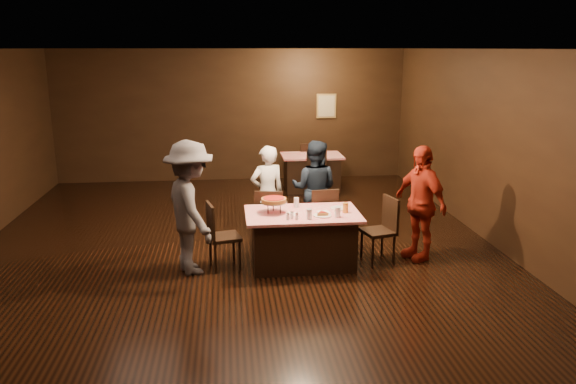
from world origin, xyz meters
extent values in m
plane|color=black|center=(0.00, 0.00, 0.00)|extent=(10.00, 10.00, 0.00)
cube|color=silver|center=(0.00, 0.00, 3.00)|extent=(8.00, 10.00, 0.04)
cube|color=black|center=(0.00, 5.00, 1.50)|extent=(8.00, 0.04, 3.00)
cube|color=black|center=(0.00, -5.00, 1.50)|extent=(8.00, 0.04, 3.00)
cube|color=black|center=(4.00, 0.00, 1.50)|extent=(0.04, 10.00, 3.00)
cube|color=tan|center=(2.20, 4.97, 1.70)|extent=(0.46, 0.03, 0.56)
cube|color=beige|center=(2.20, 4.95, 1.70)|extent=(0.38, 0.01, 0.48)
cube|color=red|center=(0.91, -0.52, 0.39)|extent=(1.60, 1.00, 0.77)
cube|color=red|center=(1.69, 3.81, 0.39)|extent=(1.30, 0.90, 0.77)
cube|color=black|center=(0.51, 0.23, 0.47)|extent=(0.49, 0.49, 0.95)
cube|color=black|center=(1.31, 0.23, 0.47)|extent=(0.46, 0.46, 0.95)
cube|color=black|center=(-0.19, -0.52, 0.47)|extent=(0.51, 0.51, 0.95)
cube|color=black|center=(2.01, -0.52, 0.47)|extent=(0.51, 0.51, 0.95)
cube|color=black|center=(1.69, 3.11, 0.47)|extent=(0.47, 0.47, 0.95)
cube|color=black|center=(1.69, 4.41, 0.47)|extent=(0.45, 0.45, 0.95)
imported|color=silver|center=(0.50, 0.62, 0.77)|extent=(0.64, 0.52, 1.54)
imported|color=black|center=(1.27, 0.75, 0.79)|extent=(0.94, 0.84, 1.59)
imported|color=#535357|center=(-0.63, -0.61, 0.92)|extent=(1.07, 1.35, 1.84)
imported|color=#A72715|center=(2.64, -0.43, 0.84)|extent=(0.77, 1.07, 1.68)
cylinder|color=black|center=(0.51, -0.37, 0.84)|extent=(0.01, 0.01, 0.15)
cylinder|color=black|center=(0.42, -0.52, 0.84)|extent=(0.01, 0.01, 0.15)
cylinder|color=black|center=(0.60, -0.52, 0.84)|extent=(0.01, 0.01, 0.15)
cylinder|color=silver|center=(0.51, -0.47, 0.93)|extent=(0.38, 0.38, 0.01)
cylinder|color=#B27233|center=(0.51, -0.47, 0.96)|extent=(0.35, 0.35, 0.05)
cylinder|color=#A5140C|center=(0.51, -0.47, 0.98)|extent=(0.30, 0.30, 0.01)
cylinder|color=white|center=(1.16, -0.70, 0.78)|extent=(0.25, 0.25, 0.01)
cylinder|color=#B27233|center=(1.16, -0.70, 0.81)|extent=(0.18, 0.18, 0.04)
cylinder|color=#A5140C|center=(1.16, -0.70, 0.83)|extent=(0.14, 0.14, 0.01)
cylinder|color=white|center=(1.46, -0.37, 0.78)|extent=(0.25, 0.25, 0.01)
cylinder|color=silver|center=(0.96, -0.82, 0.84)|extent=(0.08, 0.08, 0.14)
cylinder|color=silver|center=(1.36, -0.77, 0.84)|extent=(0.08, 0.08, 0.14)
cylinder|color=#BF7F26|center=(1.51, -0.57, 0.84)|extent=(0.08, 0.08, 0.14)
cylinder|color=silver|center=(0.86, -0.22, 0.84)|extent=(0.08, 0.08, 0.14)
cylinder|color=silver|center=(0.73, -0.77, 0.81)|extent=(0.04, 0.04, 0.08)
cylinder|color=silver|center=(0.73, -0.77, 0.85)|extent=(0.05, 0.05, 0.02)
cylinder|color=silver|center=(0.79, -0.82, 0.81)|extent=(0.04, 0.04, 0.08)
cylinder|color=silver|center=(0.79, -0.82, 0.85)|extent=(0.05, 0.05, 0.02)
cylinder|color=silver|center=(0.67, -0.82, 0.81)|extent=(0.04, 0.04, 0.08)
cylinder|color=silver|center=(0.67, -0.82, 0.85)|extent=(0.05, 0.05, 0.02)
cube|color=white|center=(1.21, -0.52, 0.77)|extent=(0.19, 0.19, 0.01)
cube|color=white|center=(0.76, -0.57, 0.77)|extent=(0.21, 0.21, 0.01)
camera|label=1|loc=(-0.11, -7.99, 3.02)|focal=35.00mm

